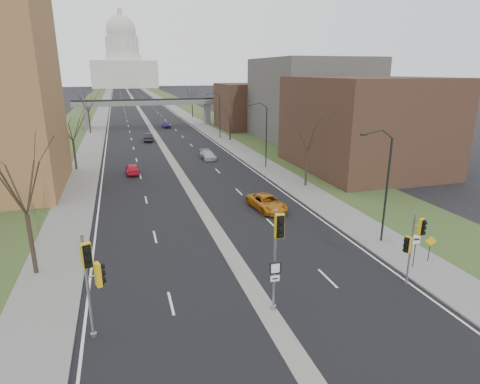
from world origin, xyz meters
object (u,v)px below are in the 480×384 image
signal_pole_median (277,244)px  car_right_far (166,125)px  warning_sign (430,245)px  car_right_mid (208,155)px  speed_limit_sign (416,245)px  car_left_near (132,169)px  car_right_near (267,202)px  car_left_far (148,137)px  signal_pole_right (413,240)px  signal_pole_left (92,272)px

signal_pole_median → car_right_far: 77.31m
warning_sign → car_right_mid: size_ratio=0.43×
speed_limit_sign → warning_sign: speed_limit_sign is taller
car_left_near → car_right_near: car_right_near is taller
speed_limit_sign → car_right_mid: bearing=114.2°
car_left_near → car_right_far: car_right_far is taller
signal_pole_median → car_left_far: 59.32m
signal_pole_right → car_right_mid: size_ratio=1.06×
signal_pole_right → car_left_near: 37.15m
signal_pole_right → signal_pole_left: bearing=159.3°
car_left_near → car_right_near: bearing=122.3°
warning_sign → car_right_mid: warning_sign is taller
car_right_near → speed_limit_sign: bearing=-76.9°
signal_pole_left → car_right_mid: 42.32m
signal_pole_right → car_right_near: 16.38m
car_right_mid → car_right_far: car_right_far is taller
car_right_near → car_right_mid: (-0.53, 24.07, -0.07)m
signal_pole_median → car_right_far: (3.03, 77.17, -3.39)m
car_left_far → car_right_near: (7.89, -42.99, -0.04)m
car_right_mid → car_left_near: bearing=-153.9°
signal_pole_right → car_left_far: bearing=80.6°
car_left_far → car_right_mid: 20.30m
signal_pole_left → signal_pole_median: signal_pole_median is taller
car_right_near → car_left_far: bearing=93.0°
car_right_far → car_left_near: bearing=-107.5°
warning_sign → car_right_near: 15.27m
signal_pole_left → car_right_near: size_ratio=1.08×
signal_pole_median → car_right_near: 17.42m
car_right_mid → car_right_far: (-1.92, 36.92, 0.07)m
signal_pole_left → signal_pole_right: signal_pole_left is taller
signal_pole_right → car_right_near: bearing=82.0°
signal_pole_left → car_right_far: size_ratio=1.33×
car_left_near → car_right_mid: bearing=-152.4°
signal_pole_median → car_right_near: size_ratio=1.15×
speed_limit_sign → car_right_mid: 38.58m
signal_pole_right → car_right_mid: 40.18m
speed_limit_sign → warning_sign: bearing=30.7°
signal_pole_right → car_left_near: signal_pole_right is taller
speed_limit_sign → car_right_far: size_ratio=0.56×
warning_sign → car_left_near: bearing=139.7°
signal_pole_right → car_right_far: bearing=74.1°
signal_pole_left → car_left_near: bearing=66.1°
car_right_far → signal_pole_median: bearing=-97.6°
signal_pole_right → car_right_mid: (-3.95, 39.91, -2.42)m
car_left_far → signal_pole_left: bearing=86.3°
speed_limit_sign → car_left_near: 36.29m
warning_sign → car_right_near: warning_sign is taller
speed_limit_sign → car_left_near: bearing=133.5°
car_left_far → signal_pole_right: bearing=103.8°
signal_pole_median → warning_sign: bearing=13.7°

